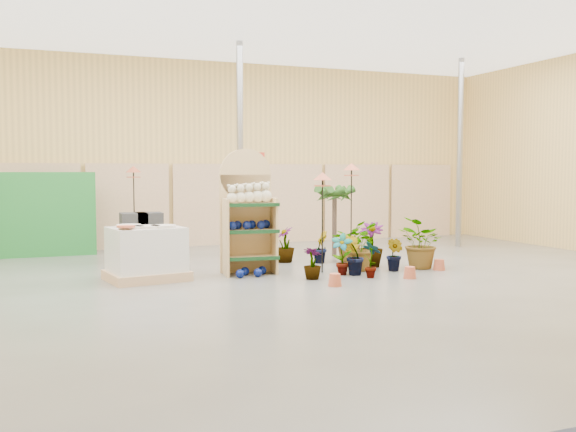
# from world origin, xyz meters

# --- Properties ---
(room) EXTENTS (15.20, 12.10, 4.70)m
(room) POSITION_xyz_m (0.00, 0.91, 2.21)
(room) COLOR #575752
(room) RESTS_ON ground
(display_shelf) EXTENTS (0.99, 0.69, 2.22)m
(display_shelf) POSITION_xyz_m (-0.49, 1.47, 1.02)
(display_shelf) COLOR tan
(display_shelf) RESTS_ON ground
(teddy_bears) EXTENTS (0.83, 0.23, 0.36)m
(teddy_bears) POSITION_xyz_m (-0.46, 1.37, 1.41)
(teddy_bears) COLOR beige
(teddy_bears) RESTS_ON display_shelf
(gazing_balls_shelf) EXTENTS (0.82, 0.28, 0.16)m
(gazing_balls_shelf) POSITION_xyz_m (-0.49, 1.34, 0.87)
(gazing_balls_shelf) COLOR #07145C
(gazing_balls_shelf) RESTS_ON display_shelf
(gazing_balls_floor) EXTENTS (0.63, 0.39, 0.15)m
(gazing_balls_floor) POSITION_xyz_m (-0.54, 1.09, 0.07)
(gazing_balls_floor) COLOR #07145C
(gazing_balls_floor) RESTS_ON ground
(pallet_stack) EXTENTS (1.41, 1.24, 0.93)m
(pallet_stack) POSITION_xyz_m (-2.30, 1.36, 0.44)
(pallet_stack) COLOR tan
(pallet_stack) RESTS_ON ground
(charcoal_planters) EXTENTS (0.80, 0.50, 1.00)m
(charcoal_planters) POSITION_xyz_m (-2.07, 3.43, 0.50)
(charcoal_planters) COLOR #242424
(charcoal_planters) RESTS_ON ground
(trellis_stock) EXTENTS (2.00, 0.30, 1.80)m
(trellis_stock) POSITION_xyz_m (-3.80, 5.20, 0.90)
(trellis_stock) COLOR #1F742B
(trellis_stock) RESTS_ON ground
(offer_sign) EXTENTS (0.50, 0.08, 2.20)m
(offer_sign) POSITION_xyz_m (0.10, 2.98, 1.57)
(offer_sign) COLOR gray
(offer_sign) RESTS_ON ground
(bird_table_front) EXTENTS (0.34, 0.34, 1.80)m
(bird_table_front) POSITION_xyz_m (0.78, 1.03, 1.67)
(bird_table_front) COLOR black
(bird_table_front) RESTS_ON ground
(bird_table_right) EXTENTS (0.34, 0.34, 1.98)m
(bird_table_right) POSITION_xyz_m (1.78, 1.88, 1.84)
(bird_table_right) COLOR black
(bird_table_right) RESTS_ON ground
(bird_table_back) EXTENTS (0.34, 0.34, 1.93)m
(bird_table_back) POSITION_xyz_m (-2.04, 4.68, 1.79)
(bird_table_back) COLOR black
(bird_table_back) RESTS_ON ground
(palm) EXTENTS (0.70, 0.70, 1.62)m
(palm) POSITION_xyz_m (1.95, 3.00, 1.37)
(palm) COLOR #48372C
(palm) RESTS_ON ground
(potted_plant_0) EXTENTS (0.46, 0.44, 0.73)m
(potted_plant_0) POSITION_xyz_m (0.98, 0.66, 0.37)
(potted_plant_0) COLOR #204714
(potted_plant_0) RESTS_ON ground
(potted_plant_1) EXTENTS (0.49, 0.48, 0.69)m
(potted_plant_1) POSITION_xyz_m (1.16, 0.58, 0.34)
(potted_plant_1) COLOR #204714
(potted_plant_1) RESTS_ON ground
(potted_plant_2) EXTENTS (0.97, 1.01, 0.86)m
(potted_plant_2) POSITION_xyz_m (1.49, 1.02, 0.43)
(potted_plant_2) COLOR #204714
(potted_plant_2) RESTS_ON ground
(potted_plant_3) EXTENTS (0.67, 0.67, 0.85)m
(potted_plant_3) POSITION_xyz_m (1.92, 1.32, 0.43)
(potted_plant_3) COLOR #204714
(potted_plant_3) RESTS_ON ground
(potted_plant_4) EXTENTS (0.45, 0.46, 0.73)m
(potted_plant_4) POSITION_xyz_m (2.21, 2.53, 0.36)
(potted_plant_4) COLOR #204714
(potted_plant_4) RESTS_ON ground
(potted_plant_5) EXTENTS (0.43, 0.45, 0.64)m
(potted_plant_5) POSITION_xyz_m (1.24, 2.15, 0.32)
(potted_plant_5) COLOR #204714
(potted_plant_5) RESTS_ON ground
(potted_plant_6) EXTENTS (0.93, 0.95, 0.80)m
(potted_plant_6) POSITION_xyz_m (1.88, 2.18, 0.40)
(potted_plant_6) COLOR #204714
(potted_plant_6) RESTS_ON ground
(potted_plant_7) EXTENTS (0.43, 0.43, 0.55)m
(potted_plant_7) POSITION_xyz_m (0.33, 0.43, 0.27)
(potted_plant_7) COLOR #204714
(potted_plant_7) RESTS_ON ground
(potted_plant_8) EXTENTS (0.34, 0.40, 0.64)m
(potted_plant_8) POSITION_xyz_m (1.32, 0.19, 0.32)
(potted_plant_8) COLOR #204714
(potted_plant_8) RESTS_ON ground
(potted_plant_9) EXTENTS (0.32, 0.38, 0.62)m
(potted_plant_9) POSITION_xyz_m (2.07, 0.68, 0.31)
(potted_plant_9) COLOR #204714
(potted_plant_9) RESTS_ON ground
(potted_plant_10) EXTENTS (0.82, 0.93, 0.97)m
(potted_plant_10) POSITION_xyz_m (2.71, 0.77, 0.48)
(potted_plant_10) COLOR #204714
(potted_plant_10) RESTS_ON ground
(potted_plant_11) EXTENTS (0.42, 0.42, 0.71)m
(potted_plant_11) POSITION_xyz_m (0.61, 2.48, 0.35)
(potted_plant_11) COLOR #204714
(potted_plant_11) RESTS_ON ground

